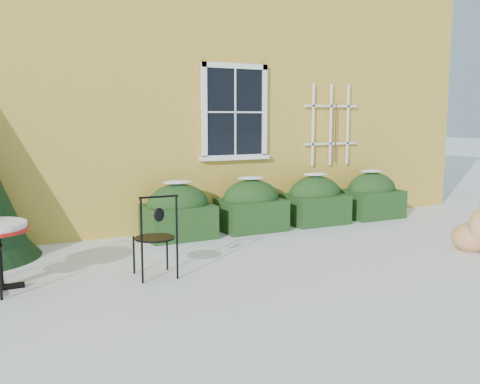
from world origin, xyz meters
TOP-DOWN VIEW (x-y plane):
  - ground at (0.00, 0.00)m, footprint 80.00×80.00m
  - house at (0.00, 7.00)m, footprint 12.40×8.40m
  - hedge_row at (1.65, 2.55)m, footprint 4.95×0.80m
  - patio_chair_near at (-1.28, 0.67)m, footprint 0.48×0.48m
  - dog at (3.12, -0.25)m, footprint 0.58×0.91m

SIDE VIEW (x-z plane):
  - ground at x=0.00m, z-range 0.00..0.00m
  - dog at x=3.12m, z-range -0.08..0.75m
  - hedge_row at x=1.65m, z-range -0.05..0.86m
  - patio_chair_near at x=-1.28m, z-range 0.00..1.00m
  - house at x=0.00m, z-range 0.02..6.42m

